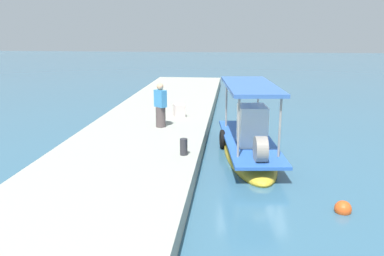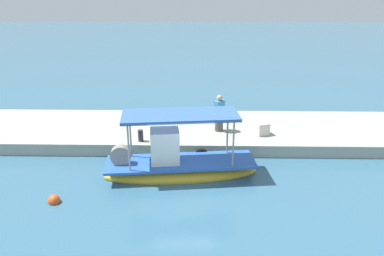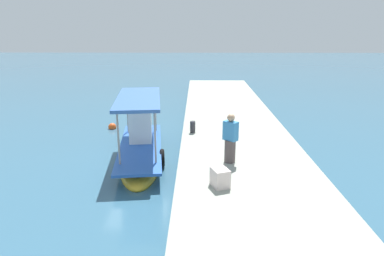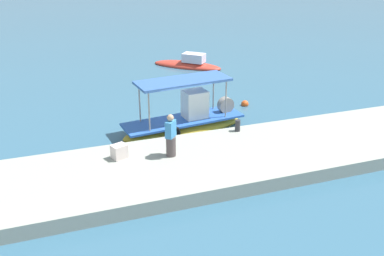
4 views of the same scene
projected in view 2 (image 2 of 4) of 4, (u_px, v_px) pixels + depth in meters
ground_plane at (183, 177)px, 15.65m from camera, size 120.00×120.00×0.00m
dock_quay at (186, 131)px, 19.51m from camera, size 36.00×4.87×0.56m
main_fishing_boat at (178, 164)px, 15.66m from camera, size 6.30×2.34×2.93m
fisherman_near_bollard at (219, 115)px, 18.55m from camera, size 0.55×0.56×1.77m
mooring_bollard at (141, 136)px, 17.52m from camera, size 0.24×0.24×0.53m
cargo_crate at (262, 129)px, 18.25m from camera, size 0.69×0.63×0.57m
marker_buoy at (54, 200)px, 13.80m from camera, size 0.43×0.43×0.43m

